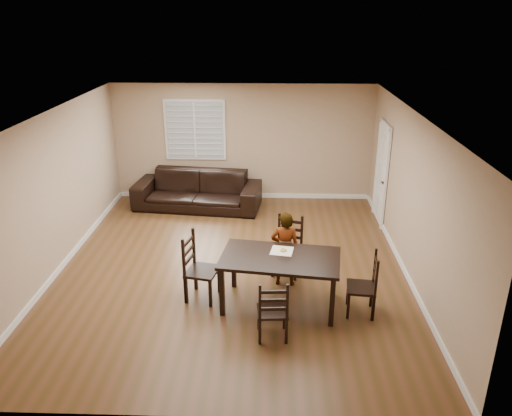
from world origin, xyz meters
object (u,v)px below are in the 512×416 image
(chair_left, at_px, (194,269))
(chair_right, at_px, (369,287))
(sofa, at_px, (197,190))
(donut, at_px, (283,250))
(child, at_px, (285,249))
(dining_table, at_px, (280,262))
(chair_near, at_px, (289,246))
(chair_far, at_px, (273,315))

(chair_left, height_order, chair_right, chair_left)
(sofa, bearing_deg, donut, -57.25)
(chair_right, height_order, child, child)
(dining_table, height_order, chair_left, chair_left)
(donut, xyz_separation_m, sofa, (-1.87, 3.80, -0.44))
(chair_near, bearing_deg, chair_left, -132.13)
(chair_right, distance_m, donut, 1.38)
(sofa, bearing_deg, child, -53.86)
(chair_far, distance_m, sofa, 5.19)
(donut, distance_m, sofa, 4.26)
(donut, bearing_deg, chair_near, 82.34)
(chair_far, height_order, child, child)
(chair_right, bearing_deg, sofa, -136.32)
(dining_table, xyz_separation_m, chair_left, (-1.33, 0.19, -0.24))
(dining_table, distance_m, chair_far, 0.97)
(donut, bearing_deg, sofa, 116.21)
(child, bearing_deg, donut, 87.86)
(chair_near, xyz_separation_m, child, (-0.08, -0.47, 0.18))
(dining_table, relative_size, donut, 17.91)
(sofa, bearing_deg, chair_far, -64.12)
(child, height_order, donut, child)
(chair_right, relative_size, donut, 9.34)
(dining_table, relative_size, chair_near, 1.85)
(chair_left, xyz_separation_m, sofa, (-0.49, 3.80, -0.08))
(chair_near, height_order, donut, chair_near)
(chair_near, height_order, chair_right, chair_near)
(chair_far, relative_size, sofa, 0.33)
(chair_far, relative_size, donut, 8.80)
(chair_near, distance_m, chair_left, 1.75)
(chair_left, distance_m, child, 1.49)
(chair_far, height_order, donut, chair_far)
(chair_near, bearing_deg, sofa, 141.28)
(dining_table, height_order, child, child)
(chair_near, height_order, chair_far, chair_near)
(chair_near, xyz_separation_m, chair_right, (1.15, -1.28, -0.02))
(dining_table, relative_size, chair_far, 2.03)
(chair_left, relative_size, donut, 10.39)
(chair_left, distance_m, chair_right, 2.67)
(donut, bearing_deg, chair_left, 179.99)
(chair_right, bearing_deg, chair_far, -56.10)
(chair_right, relative_size, child, 0.77)
(chair_near, bearing_deg, chair_right, -31.39)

